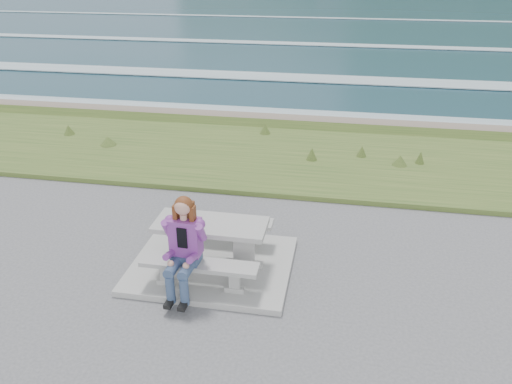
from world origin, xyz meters
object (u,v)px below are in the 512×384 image
at_px(picnic_table, 211,232).
at_px(seated_woman, 183,260).
at_px(bench_seaward, 222,223).
at_px(bench_landward, 199,268).

distance_m(picnic_table, seated_woman, 0.87).
xyz_separation_m(picnic_table, bench_seaward, (0.00, 0.70, -0.23)).
height_order(bench_landward, seated_woman, seated_woman).
height_order(bench_landward, bench_seaward, same).
relative_size(picnic_table, seated_woman, 1.19).
bearing_deg(picnic_table, bench_seaward, 90.00).
height_order(bench_seaward, seated_woman, seated_woman).
distance_m(picnic_table, bench_seaward, 0.74).
distance_m(picnic_table, bench_landward, 0.74).
relative_size(bench_landward, bench_seaward, 1.00).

